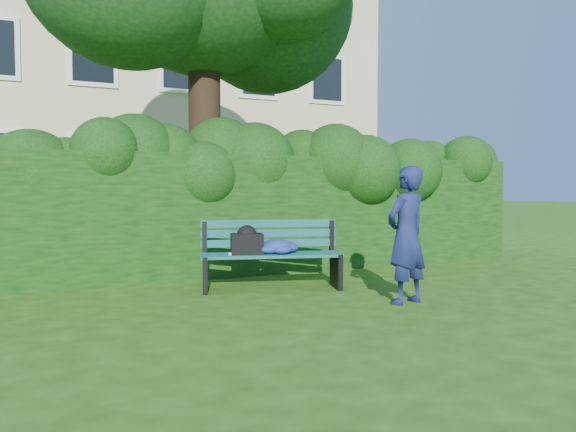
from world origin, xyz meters
name	(u,v)px	position (x,y,z in m)	size (l,w,h in m)	color
ground	(310,297)	(0.00, 0.00, 0.00)	(80.00, 80.00, 0.00)	#224A10
apartment_building	(114,49)	(0.00, 13.99, 6.00)	(16.00, 8.08, 12.00)	#C6BB84
hedge	(243,214)	(0.00, 2.20, 0.90)	(10.00, 1.00, 1.80)	black
park_bench	(267,250)	(-0.25, 0.69, 0.51)	(1.88, 1.06, 0.89)	#0F4E4F
man_reading	(407,235)	(0.80, -0.82, 0.78)	(0.57, 0.37, 1.57)	#161E4E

